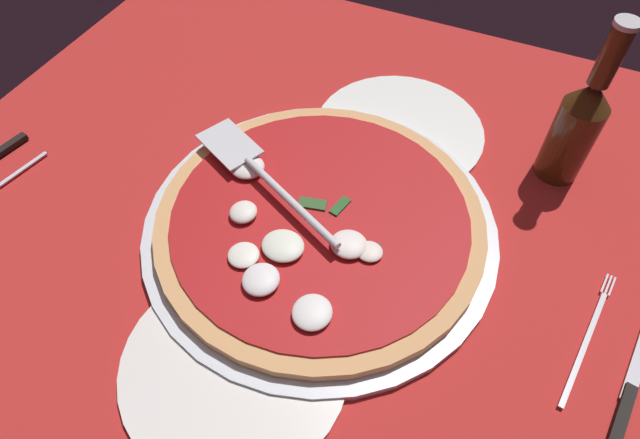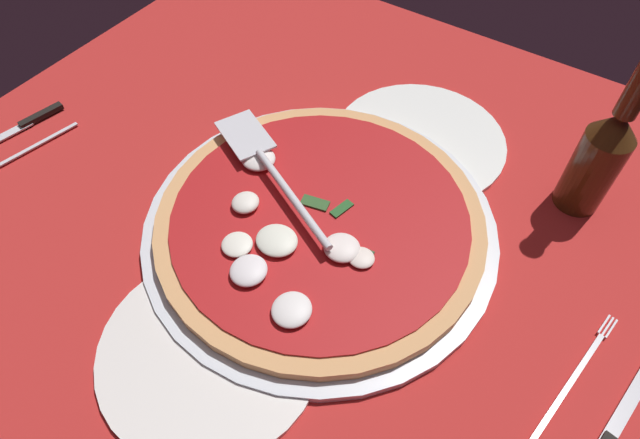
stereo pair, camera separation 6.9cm
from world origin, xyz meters
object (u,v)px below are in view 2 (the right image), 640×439
(pizza_server, at_px, (270,168))
(place_setting_near, at_px, (19,143))
(dinner_plate_right, at_px, (211,349))
(beer_bottle, at_px, (600,156))
(place_setting_far, at_px, (591,407))
(dinner_plate_left, at_px, (419,141))
(pizza, at_px, (318,221))

(pizza_server, bearing_deg, place_setting_near, 45.56)
(dinner_plate_right, bearing_deg, beer_bottle, 148.76)
(dinner_plate_right, bearing_deg, place_setting_near, -101.37)
(beer_bottle, bearing_deg, place_setting_far, 21.12)
(dinner_plate_left, height_order, place_setting_far, place_setting_far)
(dinner_plate_left, height_order, dinner_plate_right, same)
(place_setting_far, bearing_deg, pizza_server, 92.19)
(dinner_plate_right, bearing_deg, place_setting_far, 114.82)
(dinner_plate_left, height_order, place_setting_near, place_setting_near)
(dinner_plate_left, bearing_deg, beer_bottle, 93.76)
(place_setting_near, height_order, place_setting_far, same)
(dinner_plate_right, height_order, beer_bottle, beer_bottle)
(dinner_plate_left, relative_size, pizza_server, 0.98)
(dinner_plate_left, xyz_separation_m, beer_bottle, (-0.02, 0.23, 0.08))
(place_setting_far, relative_size, beer_bottle, 0.93)
(pizza_server, bearing_deg, dinner_plate_left, -96.13)
(pizza, bearing_deg, place_setting_near, -76.27)
(place_setting_near, bearing_deg, dinner_plate_right, 89.25)
(dinner_plate_left, relative_size, beer_bottle, 1.06)
(place_setting_near, relative_size, beer_bottle, 0.90)
(dinner_plate_left, distance_m, beer_bottle, 0.24)
(dinner_plate_left, xyz_separation_m, pizza_server, (0.20, -0.12, 0.04))
(pizza, bearing_deg, dinner_plate_right, -1.62)
(pizza_server, xyz_separation_m, place_setting_near, (0.13, -0.37, -0.05))
(pizza_server, distance_m, place_setting_near, 0.40)
(pizza_server, bearing_deg, place_setting_far, -161.18)
(pizza_server, height_order, beer_bottle, beer_bottle)
(pizza, height_order, beer_bottle, beer_bottle)
(dinner_plate_right, height_order, place_setting_far, place_setting_far)
(dinner_plate_right, relative_size, pizza_server, 0.97)
(dinner_plate_left, height_order, pizza, pizza)
(dinner_plate_right, height_order, pizza_server, pizza_server)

